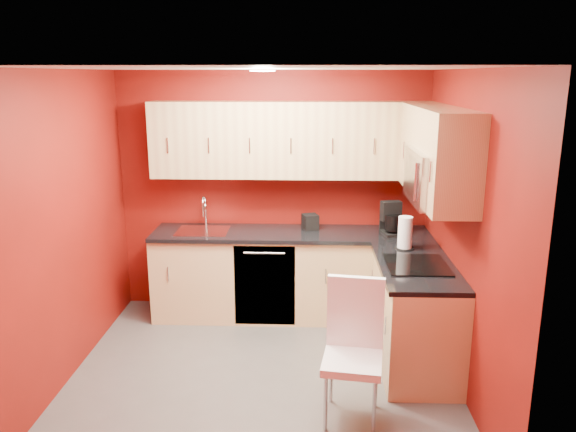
# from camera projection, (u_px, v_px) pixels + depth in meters

# --- Properties ---
(floor) EXTENTS (3.20, 3.20, 0.00)m
(floor) POSITION_uv_depth(u_px,v_px,m) (263.00, 373.00, 4.75)
(floor) COLOR #4C4947
(floor) RESTS_ON ground
(ceiling) EXTENTS (3.20, 3.20, 0.00)m
(ceiling) POSITION_uv_depth(u_px,v_px,m) (259.00, 68.00, 4.14)
(ceiling) COLOR white
(ceiling) RESTS_ON wall_back
(wall_back) EXTENTS (3.20, 0.00, 3.20)m
(wall_back) POSITION_uv_depth(u_px,v_px,m) (273.00, 192.00, 5.90)
(wall_back) COLOR maroon
(wall_back) RESTS_ON floor
(wall_front) EXTENTS (3.20, 0.00, 3.20)m
(wall_front) POSITION_uv_depth(u_px,v_px,m) (237.00, 307.00, 2.99)
(wall_front) COLOR maroon
(wall_front) RESTS_ON floor
(wall_left) EXTENTS (0.00, 3.00, 3.00)m
(wall_left) POSITION_uv_depth(u_px,v_px,m) (63.00, 229.00, 4.50)
(wall_left) COLOR maroon
(wall_left) RESTS_ON floor
(wall_right) EXTENTS (0.00, 3.00, 3.00)m
(wall_right) POSITION_uv_depth(u_px,v_px,m) (465.00, 233.00, 4.39)
(wall_right) COLOR maroon
(wall_right) RESTS_ON floor
(base_cabinets_back) EXTENTS (2.80, 0.60, 0.87)m
(base_cabinets_back) POSITION_uv_depth(u_px,v_px,m) (291.00, 276.00, 5.80)
(base_cabinets_back) COLOR #D7AF7B
(base_cabinets_back) RESTS_ON floor
(base_cabinets_right) EXTENTS (0.60, 1.30, 0.87)m
(base_cabinets_right) POSITION_uv_depth(u_px,v_px,m) (415.00, 316.00, 4.84)
(base_cabinets_right) COLOR #D7AF7B
(base_cabinets_right) RESTS_ON floor
(countertop_back) EXTENTS (2.80, 0.63, 0.04)m
(countertop_back) POSITION_uv_depth(u_px,v_px,m) (291.00, 234.00, 5.67)
(countertop_back) COLOR black
(countertop_back) RESTS_ON base_cabinets_back
(countertop_right) EXTENTS (0.63, 1.27, 0.04)m
(countertop_right) POSITION_uv_depth(u_px,v_px,m) (416.00, 266.00, 4.71)
(countertop_right) COLOR black
(countertop_right) RESTS_ON base_cabinets_right
(upper_cabinets_back) EXTENTS (2.80, 0.35, 0.75)m
(upper_cabinets_back) POSITION_uv_depth(u_px,v_px,m) (292.00, 140.00, 5.58)
(upper_cabinets_back) COLOR tan
(upper_cabinets_back) RESTS_ON wall_back
(upper_cabinets_right) EXTENTS (0.35, 1.55, 0.75)m
(upper_cabinets_right) POSITION_uv_depth(u_px,v_px,m) (435.00, 145.00, 4.66)
(upper_cabinets_right) COLOR tan
(upper_cabinets_right) RESTS_ON wall_right
(microwave) EXTENTS (0.42, 0.76, 0.42)m
(microwave) POSITION_uv_depth(u_px,v_px,m) (436.00, 177.00, 4.49)
(microwave) COLOR silver
(microwave) RESTS_ON upper_cabinets_right
(cooktop) EXTENTS (0.50, 0.55, 0.01)m
(cooktop) POSITION_uv_depth(u_px,v_px,m) (417.00, 265.00, 4.67)
(cooktop) COLOR black
(cooktop) RESTS_ON countertop_right
(sink) EXTENTS (0.52, 0.42, 0.35)m
(sink) POSITION_uv_depth(u_px,v_px,m) (203.00, 227.00, 5.71)
(sink) COLOR silver
(sink) RESTS_ON countertop_back
(dishwasher_front) EXTENTS (0.60, 0.02, 0.82)m
(dishwasher_front) POSITION_uv_depth(u_px,v_px,m) (265.00, 286.00, 5.53)
(dishwasher_front) COLOR black
(dishwasher_front) RESTS_ON base_cabinets_back
(downlight) EXTENTS (0.20, 0.20, 0.01)m
(downlight) POSITION_uv_depth(u_px,v_px,m) (262.00, 71.00, 4.43)
(downlight) COLOR white
(downlight) RESTS_ON ceiling
(coffee_maker) EXTENTS (0.25, 0.30, 0.33)m
(coffee_maker) POSITION_uv_depth(u_px,v_px,m) (393.00, 219.00, 5.53)
(coffee_maker) COLOR black
(coffee_maker) RESTS_ON countertop_back
(napkin_holder) EXTENTS (0.19, 0.19, 0.16)m
(napkin_holder) POSITION_uv_depth(u_px,v_px,m) (310.00, 222.00, 5.75)
(napkin_holder) COLOR black
(napkin_holder) RESTS_ON countertop_back
(paper_towel) EXTENTS (0.19, 0.19, 0.30)m
(paper_towel) POSITION_uv_depth(u_px,v_px,m) (405.00, 233.00, 5.09)
(paper_towel) COLOR white
(paper_towel) RESTS_ON countertop_right
(dining_chair) EXTENTS (0.48, 0.49, 1.03)m
(dining_chair) POSITION_uv_depth(u_px,v_px,m) (353.00, 354.00, 4.01)
(dining_chair) COLOR white
(dining_chair) RESTS_ON floor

